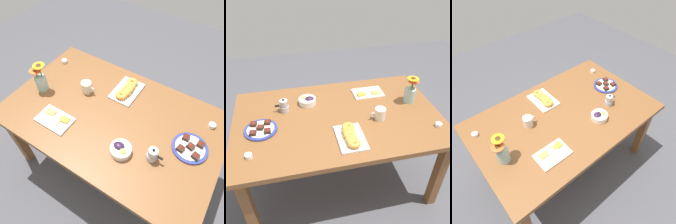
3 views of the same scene
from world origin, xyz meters
The scene contains 11 objects.
ground_plane centered at (0.00, 0.00, 0.00)m, with size 6.00×6.00×0.00m, color #4C4C51.
dining_table centered at (0.00, 0.00, 0.65)m, with size 1.60×1.00×0.74m.
coffee_mug centered at (-0.30, 0.10, 0.79)m, with size 0.12×0.08×0.09m.
grape_bowl centered at (0.21, -0.22, 0.77)m, with size 0.14×0.14×0.07m.
cheese_platter centered at (-0.33, -0.26, 0.75)m, with size 0.26×0.17×0.03m.
croissant_platter centered at (-0.03, 0.27, 0.76)m, with size 0.19×0.30×0.05m.
jam_cup_honey centered at (0.65, 0.30, 0.76)m, with size 0.05×0.05×0.03m.
jam_cup_berry centered at (-0.70, 0.28, 0.76)m, with size 0.05×0.05×0.03m.
dessert_plate centered at (0.58, 0.04, 0.75)m, with size 0.24×0.24×0.05m.
flower_vase centered at (-0.62, -0.07, 0.82)m, with size 0.11×0.12×0.24m.
moka_pot centered at (0.40, -0.16, 0.79)m, with size 0.11×0.07×0.12m.
Camera 3 is at (-0.85, -1.02, 2.13)m, focal length 35.00 mm.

